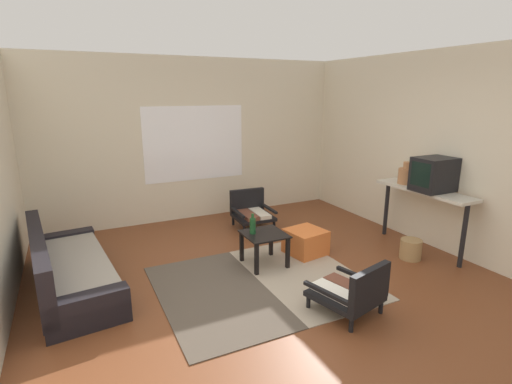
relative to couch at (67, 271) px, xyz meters
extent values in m
plane|color=brown|center=(2.09, -1.13, -0.21)|extent=(7.80, 7.80, 0.00)
cube|color=beige|center=(2.09, 1.93, 1.14)|extent=(5.60, 0.12, 2.70)
cube|color=white|center=(2.09, 1.86, 1.08)|extent=(1.72, 0.01, 1.24)
cube|color=beige|center=(4.75, -0.83, 1.14)|extent=(0.12, 6.60, 2.70)
cube|color=#4C4238|center=(1.42, -0.84, -0.21)|extent=(1.15, 1.96, 0.01)
cube|color=gray|center=(2.56, -0.84, -0.21)|extent=(1.15, 1.96, 0.01)
cube|color=black|center=(0.07, 0.01, -0.10)|extent=(0.95, 2.11, 0.22)
cube|color=gray|center=(0.10, 0.01, 0.06)|extent=(0.83, 1.92, 0.10)
cube|color=black|center=(-0.24, -0.02, 0.19)|extent=(0.35, 2.05, 0.58)
cube|color=black|center=(-0.03, 0.93, -0.04)|extent=(0.76, 0.25, 0.35)
cube|color=black|center=(0.16, -0.92, -0.04)|extent=(0.76, 0.25, 0.35)
cube|color=black|center=(2.25, -0.41, 0.20)|extent=(0.51, 0.52, 0.02)
cube|color=black|center=(2.03, -0.19, -0.01)|extent=(0.04, 0.04, 0.41)
cube|color=black|center=(2.46, -0.19, -0.01)|extent=(0.04, 0.04, 0.41)
cube|color=black|center=(2.03, -0.63, -0.01)|extent=(0.04, 0.04, 0.41)
cube|color=black|center=(2.46, -0.63, -0.01)|extent=(0.04, 0.04, 0.41)
cylinder|color=black|center=(2.97, 0.65, -0.14)|extent=(0.04, 0.04, 0.15)
cylinder|color=black|center=(2.46, 0.68, -0.14)|extent=(0.04, 0.04, 0.15)
cylinder|color=black|center=(3.00, 1.16, -0.14)|extent=(0.04, 0.04, 0.15)
cylinder|color=black|center=(2.49, 1.18, -0.14)|extent=(0.04, 0.04, 0.15)
cube|color=black|center=(2.73, 0.92, -0.03)|extent=(0.62, 0.62, 0.05)
cube|color=beige|center=(2.83, 0.89, 0.02)|extent=(0.22, 0.53, 0.06)
cube|color=brown|center=(2.62, 0.90, 0.02)|extent=(0.22, 0.53, 0.06)
cube|color=black|center=(2.74, 1.18, 0.18)|extent=(0.59, 0.10, 0.38)
cube|color=black|center=(3.00, 0.90, 0.08)|extent=(0.07, 0.59, 0.04)
cube|color=black|center=(2.45, 0.93, 0.08)|extent=(0.07, 0.59, 0.04)
cylinder|color=black|center=(2.18, -1.52, -0.14)|extent=(0.04, 0.04, 0.14)
cylinder|color=black|center=(2.65, -1.40, -0.14)|extent=(0.04, 0.04, 0.14)
cylinder|color=black|center=(2.31, -2.03, -0.14)|extent=(0.04, 0.04, 0.14)
cylinder|color=black|center=(2.78, -1.91, -0.14)|extent=(0.04, 0.04, 0.14)
cube|color=black|center=(2.48, -1.71, -0.05)|extent=(0.70, 0.73, 0.05)
cube|color=silver|center=(2.38, -1.72, 0.01)|extent=(0.31, 0.58, 0.06)
cube|color=brown|center=(2.57, -1.67, 0.01)|extent=(0.31, 0.58, 0.06)
cube|color=black|center=(2.55, -1.98, 0.16)|extent=(0.56, 0.21, 0.37)
cube|color=black|center=(2.23, -1.78, 0.07)|extent=(0.19, 0.60, 0.04)
cube|color=black|center=(2.74, -1.65, 0.07)|extent=(0.19, 0.60, 0.04)
cube|color=#D1662D|center=(2.91, -0.35, -0.04)|extent=(0.54, 0.54, 0.34)
cube|color=beige|center=(4.43, -0.90, 0.64)|extent=(0.38, 1.42, 0.04)
cylinder|color=black|center=(4.43, -1.55, 0.20)|extent=(0.06, 0.06, 0.83)
cylinder|color=black|center=(4.43, -0.25, 0.20)|extent=(0.06, 0.06, 0.83)
cube|color=black|center=(4.43, -1.02, 0.88)|extent=(0.50, 0.39, 0.44)
cube|color=black|center=(4.19, -1.02, 0.90)|extent=(0.01, 0.30, 0.31)
cylinder|color=#A87047|center=(4.43, -0.57, 0.77)|extent=(0.23, 0.23, 0.22)
cylinder|color=#A87047|center=(4.43, -0.57, 0.92)|extent=(0.11, 0.11, 0.09)
cylinder|color=#194723|center=(2.12, -0.35, 0.31)|extent=(0.08, 0.08, 0.20)
cylinder|color=#194723|center=(2.12, -0.35, 0.44)|extent=(0.03, 0.03, 0.06)
cylinder|color=#9E7A4C|center=(4.07, -1.09, -0.08)|extent=(0.28, 0.28, 0.26)
camera|label=1|loc=(0.16, -4.44, 1.92)|focal=27.10mm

